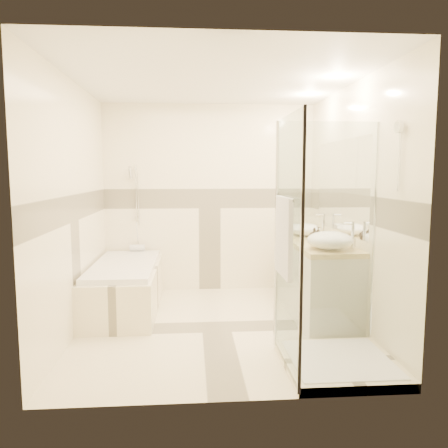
{
  "coord_description": "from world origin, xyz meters",
  "views": [
    {
      "loc": [
        -0.25,
        -4.38,
        1.6
      ],
      "look_at": [
        0.1,
        0.25,
        1.05
      ],
      "focal_mm": 35.0,
      "sensor_mm": 36.0,
      "label": 1
    }
  ],
  "objects": [
    {
      "name": "room",
      "position": [
        0.06,
        0.01,
        1.26
      ],
      "size": [
        2.82,
        3.02,
        2.52
      ],
      "color": "#F5E9C2",
      "rests_on": "ground"
    },
    {
      "name": "bathtub",
      "position": [
        -1.02,
        0.65,
        0.31
      ],
      "size": [
        0.75,
        1.7,
        0.56
      ],
      "color": "#FAEEC8",
      "rests_on": "ground"
    },
    {
      "name": "vanity",
      "position": [
        1.12,
        0.3,
        0.43
      ],
      "size": [
        0.58,
        1.62,
        0.85
      ],
      "color": "white",
      "rests_on": "ground"
    },
    {
      "name": "shower_enclosure",
      "position": [
        0.83,
        -0.97,
        0.51
      ],
      "size": [
        0.96,
        0.93,
        2.04
      ],
      "color": "#FAEEC8",
      "rests_on": "ground"
    },
    {
      "name": "vessel_sink_near",
      "position": [
        1.1,
        0.69,
        0.92
      ],
      "size": [
        0.37,
        0.37,
        0.15
      ],
      "primitive_type": "ellipsoid",
      "color": "white",
      "rests_on": "vanity"
    },
    {
      "name": "vessel_sink_far",
      "position": [
        1.1,
        -0.25,
        0.94
      ],
      "size": [
        0.45,
        0.45,
        0.18
      ],
      "primitive_type": "ellipsoid",
      "color": "white",
      "rests_on": "vanity"
    },
    {
      "name": "faucet_near",
      "position": [
        1.32,
        0.69,
        1.0
      ],
      "size": [
        0.11,
        0.03,
        0.26
      ],
      "color": "silver",
      "rests_on": "vanity"
    },
    {
      "name": "faucet_far",
      "position": [
        1.32,
        -0.25,
        1.01
      ],
      "size": [
        0.11,
        0.03,
        0.27
      ],
      "color": "silver",
      "rests_on": "vanity"
    },
    {
      "name": "amenity_bottle_a",
      "position": [
        1.1,
        0.16,
        0.94
      ],
      "size": [
        0.1,
        0.11,
        0.18
      ],
      "primitive_type": "imported",
      "rotation": [
        0.0,
        0.0,
        0.4
      ],
      "color": "black",
      "rests_on": "vanity"
    },
    {
      "name": "amenity_bottle_b",
      "position": [
        1.1,
        0.3,
        0.92
      ],
      "size": [
        0.12,
        0.12,
        0.14
      ],
      "primitive_type": "imported",
      "rotation": [
        0.0,
        0.0,
        -0.12
      ],
      "color": "black",
      "rests_on": "vanity"
    },
    {
      "name": "folded_towels",
      "position": [
        1.1,
        1.0,
        0.89
      ],
      "size": [
        0.19,
        0.29,
        0.09
      ],
      "primitive_type": "cube",
      "rotation": [
        0.0,
        0.0,
        0.07
      ],
      "color": "silver",
      "rests_on": "vanity"
    },
    {
      "name": "rolled_towel",
      "position": [
        -0.97,
        1.42,
        0.6
      ],
      "size": [
        0.19,
        0.09,
        0.09
      ],
      "primitive_type": "cylinder",
      "rotation": [
        0.0,
        1.57,
        0.0
      ],
      "color": "silver",
      "rests_on": "bathtub"
    }
  ]
}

